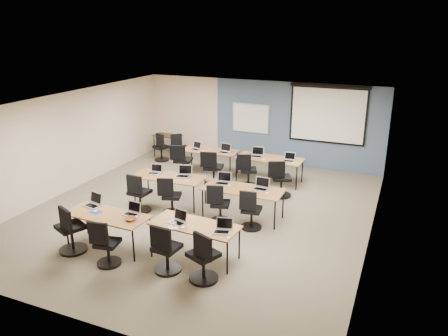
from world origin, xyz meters
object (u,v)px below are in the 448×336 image
at_px(laptop_8, 196,148).
at_px(task_chair_0, 70,233).
at_px(whiteboard, 251,118).
at_px(task_chair_1, 106,247).
at_px(laptop_5, 184,174).
at_px(task_chair_6, 219,207).
at_px(task_chair_5, 170,199).
at_px(spare_chair_a, 181,150).
at_px(training_table_mid_right, 243,191).
at_px(laptop_4, 155,171).
at_px(task_chair_8, 182,164).
at_px(training_table_front_left, 107,217).
at_px(laptop_0, 93,203).
at_px(utility_table, 167,138).
at_px(laptop_10, 257,154).
at_px(task_chair_4, 139,196).
at_px(task_chair_2, 166,253).
at_px(spare_chair_b, 161,150).
at_px(task_chair_10, 247,173).
at_px(task_chair_3, 203,261).
at_px(training_table_mid_left, 169,178).
at_px(training_table_back_right, 270,159).
at_px(laptop_9, 225,150).
at_px(laptop_7, 261,186).
at_px(laptop_1, 132,211).
at_px(task_chair_7, 250,213).
at_px(task_chair_9, 212,171).
at_px(laptop_2, 179,220).
at_px(task_chair_11, 280,182).
at_px(laptop_11, 289,159).
at_px(training_table_back_left, 210,152).
at_px(laptop_6, 223,181).
at_px(laptop_3, 223,228).

bearing_deg(laptop_8, task_chair_0, -73.78).
relative_size(whiteboard, task_chair_1, 1.33).
height_order(laptop_5, task_chair_6, laptop_5).
distance_m(task_chair_5, spare_chair_a, 4.26).
relative_size(training_table_mid_right, task_chair_1, 2.00).
bearing_deg(laptop_4, task_chair_8, 85.59).
distance_m(task_chair_0, task_chair_6, 3.29).
xyz_separation_m(training_table_front_left, laptop_0, (-0.55, 0.27, 0.11)).
xyz_separation_m(laptop_8, spare_chair_a, (-0.98, 0.78, -0.40)).
bearing_deg(utility_table, laptop_10, -14.19).
relative_size(task_chair_5, task_chair_6, 1.00).
height_order(task_chair_4, task_chair_8, task_chair_8).
distance_m(task_chair_2, task_chair_8, 5.24).
bearing_deg(task_chair_6, spare_chair_b, 119.88).
bearing_deg(training_table_mid_right, task_chair_10, 106.27).
xyz_separation_m(task_chair_1, task_chair_10, (1.02, 5.04, 0.01)).
relative_size(task_chair_3, task_chair_5, 1.05).
xyz_separation_m(training_table_mid_right, task_chair_3, (0.32, -2.83, -0.27)).
height_order(task_chair_3, task_chair_4, task_chair_3).
height_order(task_chair_1, task_chair_8, task_chair_8).
height_order(laptop_0, spare_chair_b, laptop_0).
xyz_separation_m(training_table_mid_left, task_chair_3, (2.36, -2.91, -0.27)).
bearing_deg(training_table_mid_right, training_table_back_right, 92.55).
distance_m(laptop_0, laptop_8, 4.72).
distance_m(training_table_mid_right, laptop_9, 3.05).
height_order(task_chair_2, laptop_7, same).
bearing_deg(training_table_back_right, laptop_1, -104.80).
relative_size(training_table_front_left, laptop_9, 5.07).
bearing_deg(task_chair_7, laptop_0, -158.33).
relative_size(task_chair_4, task_chair_9, 0.96).
bearing_deg(laptop_2, task_chair_11, 88.30).
height_order(task_chair_0, task_chair_2, task_chair_0).
height_order(laptop_0, task_chair_10, laptop_0).
relative_size(task_chair_7, spare_chair_b, 0.99).
distance_m(laptop_11, task_chair_11, 0.99).
distance_m(training_table_back_right, laptop_11, 0.60).
distance_m(laptop_10, utility_table, 3.80).
relative_size(laptop_9, laptop_11, 1.12).
bearing_deg(task_chair_10, task_chair_8, 159.29).
distance_m(training_table_back_right, laptop_10, 0.41).
bearing_deg(utility_table, task_chair_10, -23.32).
relative_size(training_table_back_left, task_chair_1, 1.78).
height_order(task_chair_2, task_chair_8, task_chair_8).
bearing_deg(task_chair_5, task_chair_2, -80.49).
bearing_deg(whiteboard, laptop_7, -66.92).
height_order(whiteboard, training_table_front_left, whiteboard).
distance_m(laptop_6, spare_chair_b, 4.61).
distance_m(training_table_front_left, task_chair_7, 3.12).
height_order(laptop_11, spare_chair_a, laptop_11).
relative_size(training_table_back_right, laptop_3, 5.96).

